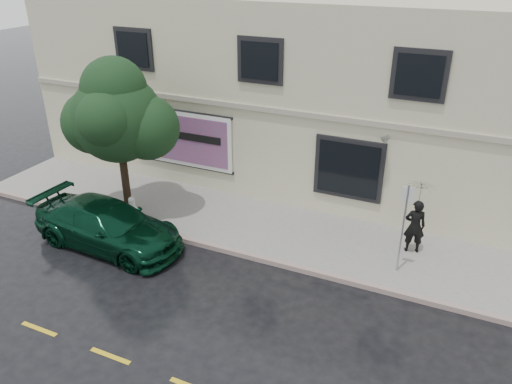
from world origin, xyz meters
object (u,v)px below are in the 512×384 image
at_px(pedestrian, 415,226).
at_px(street_tree, 117,118).
at_px(car, 108,225).
at_px(fire_hydrant, 132,207).

bearing_deg(pedestrian, street_tree, -7.24).
height_order(car, street_tree, street_tree).
bearing_deg(car, street_tree, 22.56).
bearing_deg(pedestrian, car, 4.63).
bearing_deg(street_tree, fire_hydrant, -35.08).
relative_size(street_tree, fire_hydrant, 6.26).
height_order(car, fire_hydrant, car).
xyz_separation_m(car, pedestrian, (8.76, 3.36, 0.29)).
distance_m(car, pedestrian, 9.39).
relative_size(pedestrian, fire_hydrant, 2.21).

